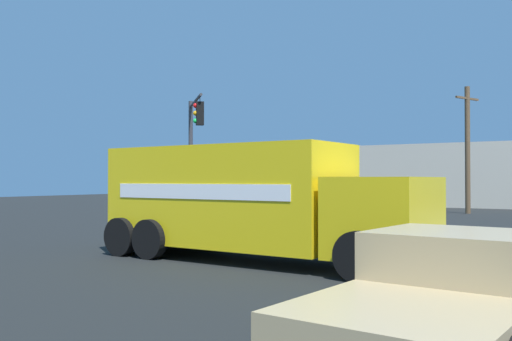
{
  "coord_description": "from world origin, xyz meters",
  "views": [
    {
      "loc": [
        8.9,
        -12.58,
        1.99
      ],
      "look_at": [
        1.55,
        -0.54,
        2.23
      ],
      "focal_mm": 39.4,
      "sensor_mm": 36.0,
      "label": 1
    }
  ],
  "objects": [
    {
      "name": "ground_plane",
      "position": [
        0.0,
        0.0,
        0.0
      ],
      "size": [
        100.0,
        100.0,
        0.0
      ],
      "primitive_type": "plane",
      "color": "black"
    },
    {
      "name": "traffic_light_primary",
      "position": [
        -6.42,
        7.18,
        3.71
      ],
      "size": [
        2.81,
        2.89,
        5.65
      ],
      "color": "#38383D",
      "rests_on": "ground"
    },
    {
      "name": "delivery_truck",
      "position": [
        1.54,
        -0.82,
        1.48
      ],
      "size": [
        8.36,
        3.15,
        2.83
      ],
      "color": "yellow",
      "rests_on": "ground"
    },
    {
      "name": "pickup_tan",
      "position": [
        7.5,
        -5.83,
        0.73
      ],
      "size": [
        2.63,
        5.36,
        1.38
      ],
      "color": "tan",
      "rests_on": "ground"
    },
    {
      "name": "utility_pole",
      "position": [
        2.32,
        22.19,
        3.89
      ],
      "size": [
        0.94,
        2.08,
        7.51
      ],
      "color": "brown",
      "rests_on": "ground"
    },
    {
      "name": "building_backdrop",
      "position": [
        -1.91,
        31.6,
        2.32
      ],
      "size": [
        23.34,
        6.0,
        4.63
      ],
      "primitive_type": "cube",
      "color": "beige",
      "rests_on": "ground"
    }
  ]
}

